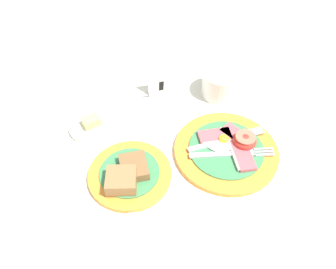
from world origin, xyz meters
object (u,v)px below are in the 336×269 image
Objects in this scene: sugar_cup at (222,83)px; butter_dish at (92,125)px; number_card at (160,84)px; teaspoon_by_saucer at (93,267)px; fork_on_cloth at (308,187)px; bread_plate at (129,174)px; breakfast_plate at (228,148)px.

sugar_cup reaches higher than butter_dish.
number_card is 0.46× the size of teaspoon_by_saucer.
teaspoon_by_saucer is at bearing -140.19° from sugar_cup.
teaspoon_by_saucer is (-0.40, -0.34, -0.03)m from sugar_cup.
teaspoon_by_saucer is 0.98× the size of fork_on_cloth.
sugar_cup is 0.34m from butter_dish.
fork_on_cloth is at bearing -23.35° from bread_plate.
teaspoon_by_saucer is (-0.33, -0.15, -0.01)m from breakfast_plate.
bread_plate is at bearing -164.78° from teaspoon_by_saucer.
teaspoon_by_saucer is at bearing -116.36° from number_card.
number_card is at bearing 83.31° from fork_on_cloth.
teaspoon_by_saucer is (-0.25, -0.38, -0.03)m from number_card.
sugar_cup is 0.63× the size of teaspoon_by_saucer.
sugar_cup is 0.16m from number_card.
number_card is (0.19, 0.06, 0.03)m from butter_dish.
fork_on_cloth is at bearing -39.41° from butter_dish.
butter_dish is at bearing 147.01° from breakfast_plate.
breakfast_plate is at bearing -63.99° from number_card.
sugar_cup is at bearing 63.42° from fork_on_cloth.
teaspoon_by_saucer reaches higher than fork_on_cloth.
butter_dish is 0.68× the size of fork_on_cloth.
bread_plate reaches higher than butter_dish.
butter_dish is at bearing -156.46° from number_card.
bread_plate is at bearing -115.78° from number_card.
sugar_cup reaches higher than teaspoon_by_saucer.
butter_dish is at bearing 106.40° from fork_on_cloth.
breakfast_plate is at bearing 94.93° from fork_on_cloth.
breakfast_plate is 1.42× the size of fork_on_cloth.
bread_plate is at bearing 122.46° from fork_on_cloth.
teaspoon_by_saucer is at bearing -100.96° from butter_dish.
breakfast_plate is 0.18m from fork_on_cloth.
sugar_cup is (0.30, 0.18, 0.02)m from bread_plate.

